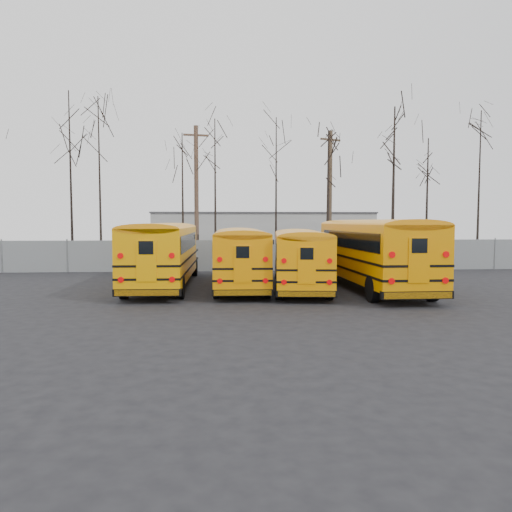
{
  "coord_description": "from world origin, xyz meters",
  "views": [
    {
      "loc": [
        -2.36,
        -20.11,
        3.21
      ],
      "look_at": [
        -0.71,
        2.93,
        1.6
      ],
      "focal_mm": 35.0,
      "sensor_mm": 36.0,
      "label": 1
    }
  ],
  "objects": [
    {
      "name": "tree_7",
      "position": [
        9.65,
        13.97,
        5.54
      ],
      "size": [
        0.26,
        0.26,
        11.08
      ],
      "primitive_type": "cone",
      "color": "black",
      "rests_on": "ground"
    },
    {
      "name": "bus_d",
      "position": [
        4.77,
        2.93,
        1.96
      ],
      "size": [
        3.04,
        12.03,
        3.35
      ],
      "rotation": [
        0.0,
        0.0,
        0.02
      ],
      "color": "black",
      "rests_on": "ground"
    },
    {
      "name": "distant_building",
      "position": [
        2.0,
        32.0,
        2.0
      ],
      "size": [
        22.0,
        8.0,
        4.0
      ],
      "primitive_type": "cube",
      "color": "#BBBAB5",
      "rests_on": "ground"
    },
    {
      "name": "utility_pole_right",
      "position": [
        5.88,
        17.08,
        5.11
      ],
      "size": [
        1.67,
        0.84,
        9.96
      ],
      "rotation": [
        0.0,
        0.0,
        0.42
      ],
      "color": "#4D3C2B",
      "rests_on": "ground"
    },
    {
      "name": "tree_8",
      "position": [
        13.48,
        17.3,
        4.77
      ],
      "size": [
        0.26,
        0.26,
        9.53
      ],
      "primitive_type": "cone",
      "color": "black",
      "rests_on": "ground"
    },
    {
      "name": "tree_1",
      "position": [
        -13.0,
        16.57,
        6.22
      ],
      "size": [
        0.26,
        0.26,
        12.43
      ],
      "primitive_type": "cone",
      "color": "black",
      "rests_on": "ground"
    },
    {
      "name": "bus_a",
      "position": [
        -5.12,
        4.22,
        1.86
      ],
      "size": [
        2.8,
        11.41,
        3.18
      ],
      "rotation": [
        0.0,
        0.0,
        -0.02
      ],
      "color": "black",
      "rests_on": "ground"
    },
    {
      "name": "ground",
      "position": [
        0.0,
        0.0,
        0.0
      ],
      "size": [
        120.0,
        120.0,
        0.0
      ],
      "primitive_type": "plane",
      "color": "black",
      "rests_on": "ground"
    },
    {
      "name": "tree_2",
      "position": [
        -10.55,
        14.77,
        5.81
      ],
      "size": [
        0.26,
        0.26,
        11.62
      ],
      "primitive_type": "cone",
      "color": "black",
      "rests_on": "ground"
    },
    {
      "name": "tree_3",
      "position": [
        -4.85,
        13.52,
        4.52
      ],
      "size": [
        0.26,
        0.26,
        9.05
      ],
      "primitive_type": "cone",
      "color": "black",
      "rests_on": "ground"
    },
    {
      "name": "tree_5",
      "position": [
        1.77,
        16.82,
        5.41
      ],
      "size": [
        0.26,
        0.26,
        10.82
      ],
      "primitive_type": "cone",
      "color": "black",
      "rests_on": "ground"
    },
    {
      "name": "utility_pole_left",
      "position": [
        -4.03,
        15.31,
        5.07
      ],
      "size": [
        1.75,
        0.45,
        9.86
      ],
      "rotation": [
        0.0,
        0.0,
        0.18
      ],
      "color": "brown",
      "rests_on": "ground"
    },
    {
      "name": "bus_c",
      "position": [
        1.41,
        3.24,
        1.67
      ],
      "size": [
        3.37,
        10.35,
        2.85
      ],
      "rotation": [
        0.0,
        0.0,
        -0.1
      ],
      "color": "black",
      "rests_on": "ground"
    },
    {
      "name": "bus_b",
      "position": [
        -1.42,
        3.8,
        1.7
      ],
      "size": [
        2.56,
        10.43,
        2.91
      ],
      "rotation": [
        0.0,
        0.0,
        -0.02
      ],
      "color": "black",
      "rests_on": "ground"
    },
    {
      "name": "tree_9",
      "position": [
        16.81,
        15.84,
        5.67
      ],
      "size": [
        0.26,
        0.26,
        11.33
      ],
      "primitive_type": "cone",
      "color": "black",
      "rests_on": "ground"
    },
    {
      "name": "tree_4",
      "position": [
        -2.71,
        15.2,
        5.17
      ],
      "size": [
        0.26,
        0.26,
        10.34
      ],
      "primitive_type": "cone",
      "color": "black",
      "rests_on": "ground"
    },
    {
      "name": "tree_6",
      "position": [
        5.18,
        14.53,
        4.76
      ],
      "size": [
        0.26,
        0.26,
        9.51
      ],
      "primitive_type": "cone",
      "color": "black",
      "rests_on": "ground"
    },
    {
      "name": "fence",
      "position": [
        0.0,
        12.0,
        1.0
      ],
      "size": [
        40.0,
        0.04,
        2.0
      ],
      "primitive_type": "cube",
      "color": "gray",
      "rests_on": "ground"
    }
  ]
}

